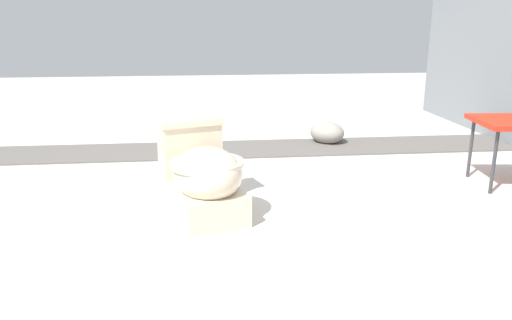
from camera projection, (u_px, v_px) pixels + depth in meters
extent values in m
plane|color=beige|center=(211.00, 213.00, 2.79)|extent=(14.00, 14.00, 0.00)
cube|color=#605B56|center=(268.00, 148.00, 4.16)|extent=(0.56, 8.00, 0.01)
cube|color=beige|center=(203.00, 199.00, 2.78)|extent=(0.68, 0.51, 0.17)
ellipsoid|color=beige|center=(207.00, 173.00, 2.64)|extent=(0.53, 0.48, 0.28)
cylinder|color=beige|center=(207.00, 163.00, 2.63)|extent=(0.49, 0.49, 0.03)
cube|color=beige|center=(190.00, 149.00, 2.90)|extent=(0.28, 0.38, 0.30)
cube|color=beige|center=(189.00, 121.00, 2.85)|extent=(0.31, 0.41, 0.04)
cylinder|color=silver|center=(202.00, 116.00, 2.88)|extent=(0.02, 0.02, 0.01)
cylinder|color=#38383D|center=(494.00, 162.00, 3.06)|extent=(0.02, 0.02, 0.40)
cylinder|color=#38383D|center=(471.00, 148.00, 3.38)|extent=(0.02, 0.02, 0.40)
ellipsoid|color=gray|center=(327.00, 133.00, 4.33)|extent=(0.41, 0.39, 0.19)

